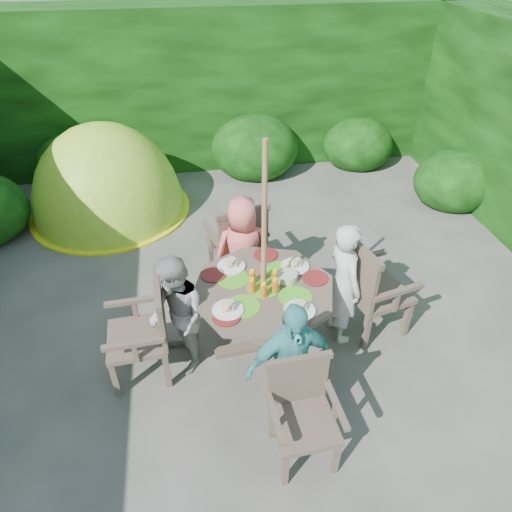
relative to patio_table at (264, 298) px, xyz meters
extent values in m
plane|color=#484640|center=(-0.02, 0.61, -0.66)|extent=(60.00, 60.00, 0.00)
cube|color=black|center=(-0.02, 4.61, 0.59)|extent=(9.00, 1.00, 2.50)
cylinder|color=#42352B|center=(0.00, 0.00, -0.29)|extent=(0.13, 0.13, 0.74)
cube|color=#42352B|center=(0.00, 0.00, -0.63)|extent=(0.98, 0.20, 0.07)
cube|color=#42352B|center=(0.00, 0.00, -0.63)|extent=(0.20, 0.98, 0.07)
cylinder|color=#42352B|center=(0.00, 0.00, 0.10)|extent=(1.46, 1.46, 0.04)
cylinder|color=#4EBE20|center=(-0.23, -0.22, 0.13)|extent=(0.30, 0.30, 0.00)
cylinder|color=#4EBE20|center=(0.25, -0.17, 0.13)|extent=(0.30, 0.30, 0.00)
cylinder|color=#4EBE20|center=(-0.26, 0.17, 0.13)|extent=(0.30, 0.30, 0.00)
cylinder|color=#4EBE20|center=(0.22, 0.21, 0.13)|extent=(0.30, 0.30, 0.00)
cylinder|color=#4EBE20|center=(0.00, 0.00, 0.13)|extent=(0.30, 0.30, 0.00)
cylinder|color=white|center=(0.35, 0.25, 0.13)|extent=(0.27, 0.27, 0.01)
cylinder|color=white|center=(-0.25, 0.35, 0.13)|extent=(0.27, 0.27, 0.01)
cylinder|color=white|center=(-0.36, -0.25, 0.13)|extent=(0.27, 0.27, 0.01)
cylinder|color=white|center=(0.25, -0.36, 0.13)|extent=(0.27, 0.27, 0.01)
cylinder|color=red|center=(0.49, 0.04, 0.13)|extent=(0.24, 0.24, 0.01)
cylinder|color=red|center=(0.11, 0.49, 0.13)|extent=(0.24, 0.24, 0.01)
cylinder|color=red|center=(-0.43, 0.26, 0.13)|extent=(0.24, 0.24, 0.01)
cylinder|color=red|center=(-0.38, -0.33, 0.13)|extent=(0.24, 0.24, 0.01)
cylinder|color=red|center=(0.19, -0.46, 0.13)|extent=(0.24, 0.24, 0.01)
cylinder|color=#52973A|center=(0.23, 0.07, 0.16)|extent=(0.20, 0.20, 0.07)
cylinder|color=brown|center=(0.00, 0.00, 0.44)|extent=(0.05, 0.05, 2.20)
cube|color=#42352B|center=(1.17, 0.10, -0.18)|extent=(0.67, 0.69, 0.06)
cube|color=#42352B|center=(1.47, -0.08, -0.43)|extent=(0.07, 0.07, 0.47)
cube|color=#42352B|center=(1.35, 0.40, -0.43)|extent=(0.07, 0.07, 0.47)
cube|color=#42352B|center=(0.99, -0.19, -0.43)|extent=(0.07, 0.07, 0.47)
cube|color=#42352B|center=(0.88, 0.29, -0.43)|extent=(0.07, 0.07, 0.47)
cube|color=#42352B|center=(0.91, 0.04, 0.12)|extent=(0.18, 0.57, 0.56)
cube|color=#42352B|center=(1.24, -0.18, 0.04)|extent=(0.56, 0.18, 0.04)
cube|color=#42352B|center=(1.10, 0.39, 0.04)|extent=(0.56, 0.18, 0.04)
cube|color=#42352B|center=(-1.18, -0.11, -0.21)|extent=(0.54, 0.56, 0.05)
cube|color=#42352B|center=(-1.42, 0.11, -0.44)|extent=(0.05, 0.05, 0.43)
cube|color=#42352B|center=(-1.40, -0.35, -0.44)|extent=(0.05, 0.05, 0.43)
cube|color=#42352B|center=(-0.96, 0.13, -0.44)|extent=(0.05, 0.05, 0.43)
cube|color=#42352B|center=(-0.94, -0.32, -0.44)|extent=(0.05, 0.05, 0.43)
cube|color=#42352B|center=(-0.93, -0.09, 0.07)|extent=(0.07, 0.54, 0.52)
cube|color=#42352B|center=(-1.19, 0.16, -0.01)|extent=(0.52, 0.08, 0.04)
cube|color=#42352B|center=(-1.17, -0.38, -0.01)|extent=(0.52, 0.08, 0.04)
cube|color=#42352B|center=(-0.11, 1.17, -0.19)|extent=(0.67, 0.65, 0.05)
cube|color=#42352B|center=(0.07, 1.46, -0.43)|extent=(0.06, 0.06, 0.45)
cube|color=#42352B|center=(-0.40, 1.35, -0.43)|extent=(0.06, 0.06, 0.45)
cube|color=#42352B|center=(0.18, 1.00, -0.43)|extent=(0.06, 0.06, 0.45)
cube|color=#42352B|center=(-0.29, 0.89, -0.43)|extent=(0.06, 0.06, 0.45)
cube|color=#42352B|center=(-0.05, 0.92, 0.10)|extent=(0.56, 0.17, 0.54)
cube|color=#42352B|center=(0.16, 1.24, 0.02)|extent=(0.18, 0.54, 0.04)
cube|color=#42352B|center=(-0.38, 1.11, 0.02)|extent=(0.18, 0.54, 0.04)
cube|color=#42352B|center=(0.10, -1.18, -0.27)|extent=(0.50, 0.48, 0.05)
cube|color=#42352B|center=(-0.09, -1.39, -0.47)|extent=(0.05, 0.05, 0.38)
cube|color=#42352B|center=(0.31, -1.37, -0.47)|extent=(0.05, 0.05, 0.38)
cube|color=#42352B|center=(-0.11, -0.99, -0.47)|extent=(0.05, 0.05, 0.38)
cube|color=#42352B|center=(0.29, -0.96, -0.47)|extent=(0.05, 0.05, 0.38)
cube|color=#42352B|center=(0.09, -0.96, -0.02)|extent=(0.48, 0.06, 0.46)
cube|color=#42352B|center=(-0.14, -1.19, -0.08)|extent=(0.07, 0.46, 0.04)
cube|color=#42352B|center=(0.34, -1.16, -0.08)|extent=(0.07, 0.46, 0.04)
imported|color=silver|center=(0.79, 0.07, 0.00)|extent=(0.40, 0.53, 1.32)
imported|color=#979893|center=(-0.80, -0.07, -0.04)|extent=(0.64, 0.72, 1.23)
imported|color=#E96760|center=(-0.08, 0.80, -0.03)|extent=(0.62, 0.41, 1.27)
imported|color=#47A7A6|center=(0.07, -0.80, -0.03)|extent=(0.77, 0.41, 1.26)
ellipsoid|color=#8ACD27|center=(-1.73, 3.01, -0.66)|extent=(2.67, 2.67, 2.61)
ellipsoid|color=black|center=(-1.52, 2.30, -0.66)|extent=(0.82, 0.58, 0.90)
cylinder|color=yellow|center=(-1.73, 3.01, -0.64)|extent=(2.29, 2.29, 0.03)
camera|label=1|loc=(-0.60, -3.11, 2.82)|focal=32.00mm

